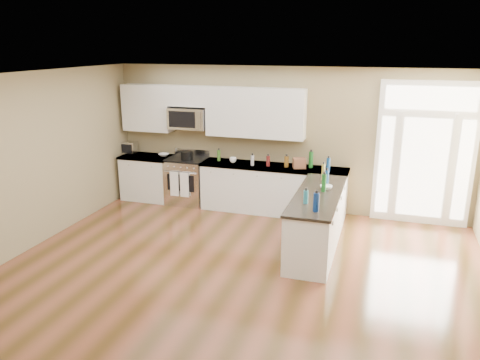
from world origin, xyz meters
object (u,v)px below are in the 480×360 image
(kitchen_range, at_px, (187,181))
(peninsula_cabinet, at_px, (317,223))
(toaster_oven, at_px, (129,147))
(stockpot, at_px, (187,155))

(kitchen_range, bearing_deg, peninsula_cabinet, -26.51)
(toaster_oven, bearing_deg, stockpot, -10.80)
(toaster_oven, bearing_deg, kitchen_range, -7.45)
(kitchen_range, bearing_deg, toaster_oven, 175.43)
(peninsula_cabinet, distance_m, toaster_oven, 4.59)
(peninsula_cabinet, distance_m, stockpot, 3.22)
(peninsula_cabinet, distance_m, kitchen_range, 3.25)
(peninsula_cabinet, relative_size, toaster_oven, 8.00)
(peninsula_cabinet, bearing_deg, kitchen_range, 153.49)
(kitchen_range, height_order, stockpot, stockpot)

